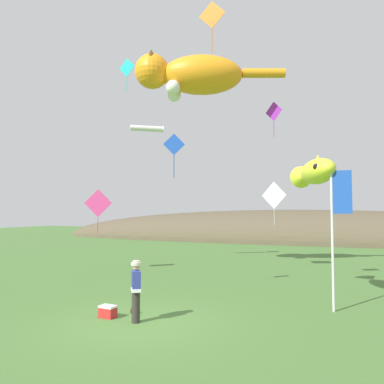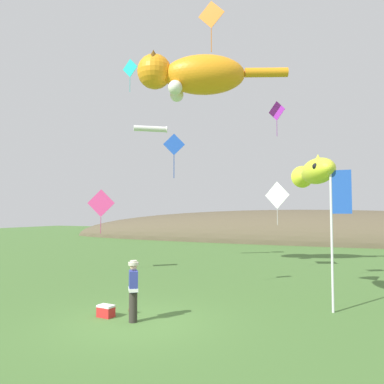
{
  "view_description": "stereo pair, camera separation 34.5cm",
  "coord_description": "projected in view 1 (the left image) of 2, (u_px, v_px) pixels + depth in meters",
  "views": [
    {
      "loc": [
        5.57,
        -9.48,
        3.18
      ],
      "look_at": [
        0.0,
        4.0,
        3.97
      ],
      "focal_mm": 35.0,
      "sensor_mm": 36.0,
      "label": 1
    },
    {
      "loc": [
        5.89,
        -9.34,
        3.18
      ],
      "look_at": [
        0.0,
        4.0,
        3.97
      ],
      "focal_mm": 35.0,
      "sensor_mm": 36.0,
      "label": 2
    }
  ],
  "objects": [
    {
      "name": "kite_diamond_pink",
      "position": [
        98.0,
        203.0,
        20.05
      ],
      "size": [
        1.39,
        0.58,
        2.39
      ],
      "color": "#E53F8C"
    },
    {
      "name": "kite_diamond_teal",
      "position": [
        127.0,
        68.0,
        22.24
      ],
      "size": [
        1.11,
        0.15,
        2.02
      ],
      "color": "#19BFBF"
    },
    {
      "name": "kite_diamond_orange",
      "position": [
        212.0,
        15.0,
        13.72
      ],
      "size": [
        1.02,
        0.04,
        1.92
      ],
      "color": "orange"
    },
    {
      "name": "picnic_cooler",
      "position": [
        108.0,
        311.0,
        11.3
      ],
      "size": [
        0.52,
        0.37,
        0.36
      ],
      "color": "red",
      "rests_on": "ground"
    },
    {
      "name": "kite_spool",
      "position": [
        134.0,
        310.0,
        11.73
      ],
      "size": [
        0.13,
        0.22,
        0.22
      ],
      "color": "olive",
      "rests_on": "ground"
    },
    {
      "name": "kite_giant_cat",
      "position": [
        191.0,
        75.0,
        20.29
      ],
      "size": [
        7.71,
        3.91,
        2.47
      ],
      "color": "orange"
    },
    {
      "name": "kite_diamond_violet",
      "position": [
        274.0,
        112.0,
        21.25
      ],
      "size": [
        1.02,
        0.5,
        2.02
      ],
      "color": "purple"
    },
    {
      "name": "festival_attendant",
      "position": [
        136.0,
        289.0,
        10.83
      ],
      "size": [
        0.46,
        0.49,
        1.77
      ],
      "color": "#332D28",
      "rests_on": "ground"
    },
    {
      "name": "ground_plane",
      "position": [
        139.0,
        323.0,
        10.7
      ],
      "size": [
        120.0,
        120.0,
        0.0
      ],
      "primitive_type": "plane",
      "color": "#477033"
    },
    {
      "name": "kite_diamond_blue",
      "position": [
        174.0,
        145.0,
        14.65
      ],
      "size": [
        0.76,
        0.42,
        1.76
      ],
      "color": "blue"
    },
    {
      "name": "kite_fish_windsock",
      "position": [
        314.0,
        172.0,
        13.63
      ],
      "size": [
        2.11,
        3.48,
        1.04
      ],
      "color": "yellow"
    },
    {
      "name": "distant_hill_ridge",
      "position": [
        292.0,
        241.0,
        40.99
      ],
      "size": [
        59.78,
        11.45,
        6.94
      ],
      "color": "brown",
      "rests_on": "ground"
    },
    {
      "name": "kite_diamond_white",
      "position": [
        274.0,
        196.0,
        21.07
      ],
      "size": [
        1.45,
        0.53,
        2.43
      ],
      "color": "white"
    },
    {
      "name": "festival_banner_pole",
      "position": [
        337.0,
        218.0,
        12.07
      ],
      "size": [
        0.66,
        0.08,
        4.58
      ],
      "color": "silver",
      "rests_on": "ground"
    },
    {
      "name": "kite_tube_streamer",
      "position": [
        148.0,
        129.0,
        23.87
      ],
      "size": [
        1.96,
        1.57,
        0.44
      ],
      "color": "white"
    }
  ]
}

